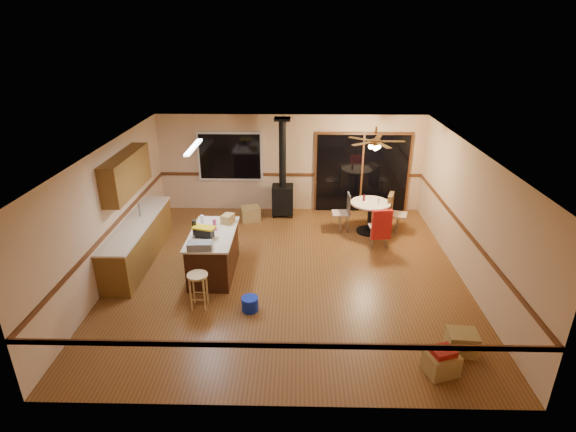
{
  "coord_description": "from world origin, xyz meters",
  "views": [
    {
      "loc": [
        0.18,
        -8.02,
        4.71
      ],
      "look_at": [
        0.0,
        0.3,
        1.15
      ],
      "focal_mm": 28.0,
      "sensor_mm": 36.0,
      "label": 1
    }
  ],
  "objects_px": {
    "kitchen_island": "(214,253)",
    "toolbox_grey": "(200,246)",
    "chair_near": "(381,224)",
    "box_corner_a": "(441,363)",
    "wood_stove": "(283,190)",
    "box_under_window": "(250,214)",
    "chair_left": "(345,208)",
    "dining_table": "(370,212)",
    "box_corner_b": "(462,342)",
    "bar_stool": "(199,291)",
    "chair_right": "(391,208)",
    "toolbox_black": "(205,233)",
    "blue_bucket": "(250,304)"
  },
  "relations": [
    {
      "from": "chair_left",
      "to": "box_under_window",
      "type": "relative_size",
      "value": 1.09
    },
    {
      "from": "kitchen_island",
      "to": "toolbox_grey",
      "type": "bearing_deg",
      "value": -98.0
    },
    {
      "from": "wood_stove",
      "to": "toolbox_grey",
      "type": "relative_size",
      "value": 5.61
    },
    {
      "from": "dining_table",
      "to": "chair_near",
      "type": "bearing_deg",
      "value": -82.11
    },
    {
      "from": "box_under_window",
      "to": "box_corner_a",
      "type": "distance_m",
      "value": 6.42
    },
    {
      "from": "wood_stove",
      "to": "dining_table",
      "type": "relative_size",
      "value": 2.64
    },
    {
      "from": "toolbox_grey",
      "to": "box_under_window",
      "type": "bearing_deg",
      "value": 80.48
    },
    {
      "from": "chair_near",
      "to": "toolbox_black",
      "type": "bearing_deg",
      "value": -159.74
    },
    {
      "from": "toolbox_grey",
      "to": "chair_left",
      "type": "height_order",
      "value": "toolbox_grey"
    },
    {
      "from": "kitchen_island",
      "to": "toolbox_grey",
      "type": "distance_m",
      "value": 0.87
    },
    {
      "from": "bar_stool",
      "to": "chair_right",
      "type": "xyz_separation_m",
      "value": [
        4.04,
        3.38,
        0.26
      ]
    },
    {
      "from": "wood_stove",
      "to": "chair_right",
      "type": "xyz_separation_m",
      "value": [
        2.67,
        -0.89,
        -0.13
      ]
    },
    {
      "from": "wood_stove",
      "to": "box_corner_a",
      "type": "distance_m",
      "value": 6.4
    },
    {
      "from": "toolbox_black",
      "to": "box_corner_a",
      "type": "distance_m",
      "value": 4.78
    },
    {
      "from": "wood_stove",
      "to": "box_corner_b",
      "type": "bearing_deg",
      "value": -61.31
    },
    {
      "from": "toolbox_black",
      "to": "dining_table",
      "type": "height_order",
      "value": "toolbox_black"
    },
    {
      "from": "box_corner_a",
      "to": "box_corner_b",
      "type": "distance_m",
      "value": 0.65
    },
    {
      "from": "kitchen_island",
      "to": "chair_left",
      "type": "relative_size",
      "value": 3.26
    },
    {
      "from": "bar_stool",
      "to": "box_corner_b",
      "type": "relative_size",
      "value": 1.52
    },
    {
      "from": "box_corner_b",
      "to": "kitchen_island",
      "type": "bearing_deg",
      "value": 151.13
    },
    {
      "from": "wood_stove",
      "to": "box_under_window",
      "type": "height_order",
      "value": "wood_stove"
    },
    {
      "from": "kitchen_island",
      "to": "bar_stool",
      "type": "relative_size",
      "value": 2.51
    },
    {
      "from": "chair_left",
      "to": "dining_table",
      "type": "bearing_deg",
      "value": -9.87
    },
    {
      "from": "bar_stool",
      "to": "chair_near",
      "type": "bearing_deg",
      "value": 33.32
    },
    {
      "from": "blue_bucket",
      "to": "chair_left",
      "type": "height_order",
      "value": "chair_left"
    },
    {
      "from": "wood_stove",
      "to": "chair_left",
      "type": "relative_size",
      "value": 4.89
    },
    {
      "from": "bar_stool",
      "to": "chair_near",
      "type": "distance_m",
      "value": 4.36
    },
    {
      "from": "kitchen_island",
      "to": "wood_stove",
      "type": "bearing_deg",
      "value": 66.91
    },
    {
      "from": "toolbox_black",
      "to": "box_corner_a",
      "type": "bearing_deg",
      "value": -33.84
    },
    {
      "from": "dining_table",
      "to": "box_under_window",
      "type": "relative_size",
      "value": 2.02
    },
    {
      "from": "box_under_window",
      "to": "toolbox_grey",
      "type": "bearing_deg",
      "value": -99.52
    },
    {
      "from": "wood_stove",
      "to": "toolbox_black",
      "type": "distance_m",
      "value": 3.54
    },
    {
      "from": "wood_stove",
      "to": "chair_near",
      "type": "distance_m",
      "value": 2.95
    },
    {
      "from": "chair_left",
      "to": "box_corner_b",
      "type": "distance_m",
      "value": 4.73
    },
    {
      "from": "kitchen_island",
      "to": "toolbox_black",
      "type": "distance_m",
      "value": 0.58
    },
    {
      "from": "chair_near",
      "to": "box_corner_b",
      "type": "bearing_deg",
      "value": -78.99
    },
    {
      "from": "chair_near",
      "to": "box_corner_a",
      "type": "xyz_separation_m",
      "value": [
        0.23,
        -3.98,
        -0.43
      ]
    },
    {
      "from": "toolbox_black",
      "to": "blue_bucket",
      "type": "bearing_deg",
      "value": -49.17
    },
    {
      "from": "toolbox_black",
      "to": "box_under_window",
      "type": "xyz_separation_m",
      "value": [
        0.58,
        2.87,
        -0.8
      ]
    },
    {
      "from": "kitchen_island",
      "to": "bar_stool",
      "type": "xyz_separation_m",
      "value": [
        -0.06,
        -1.22,
        -0.12
      ]
    },
    {
      "from": "kitchen_island",
      "to": "toolbox_grey",
      "type": "height_order",
      "value": "toolbox_grey"
    },
    {
      "from": "bar_stool",
      "to": "chair_left",
      "type": "distance_m",
      "value": 4.47
    },
    {
      "from": "kitchen_island",
      "to": "toolbox_black",
      "type": "xyz_separation_m",
      "value": [
        -0.11,
        -0.19,
        0.54
      ]
    },
    {
      "from": "chair_left",
      "to": "toolbox_grey",
      "type": "bearing_deg",
      "value": -136.0
    },
    {
      "from": "chair_left",
      "to": "chair_near",
      "type": "height_order",
      "value": "same"
    },
    {
      "from": "box_corner_a",
      "to": "chair_near",
      "type": "bearing_deg",
      "value": 93.31
    },
    {
      "from": "box_under_window",
      "to": "box_corner_b",
      "type": "height_order",
      "value": "box_under_window"
    },
    {
      "from": "bar_stool",
      "to": "chair_right",
      "type": "distance_m",
      "value": 5.27
    },
    {
      "from": "chair_near",
      "to": "box_under_window",
      "type": "distance_m",
      "value": 3.47
    },
    {
      "from": "bar_stool",
      "to": "blue_bucket",
      "type": "xyz_separation_m",
      "value": [
        0.92,
        -0.09,
        -0.21
      ]
    }
  ]
}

